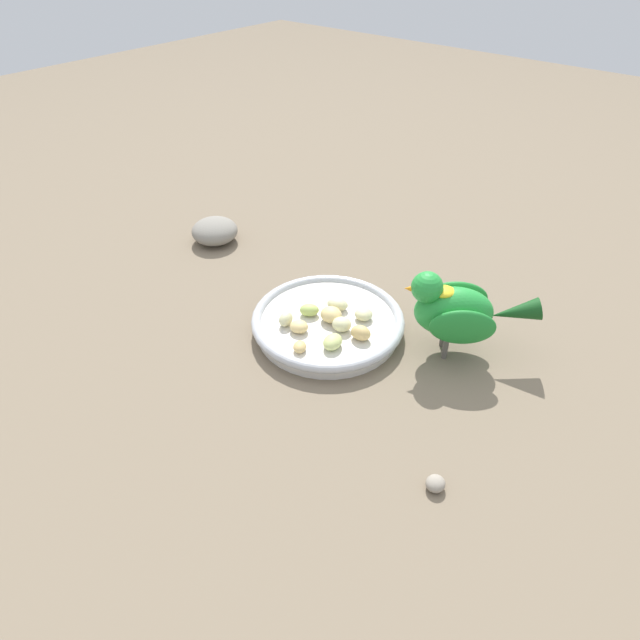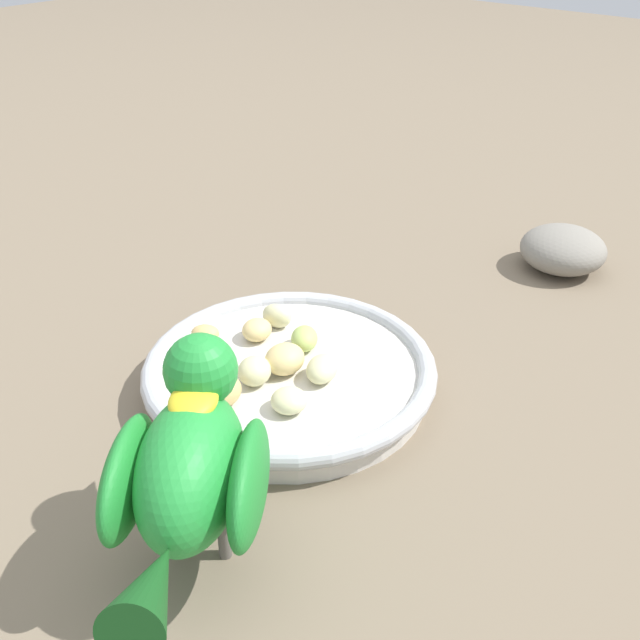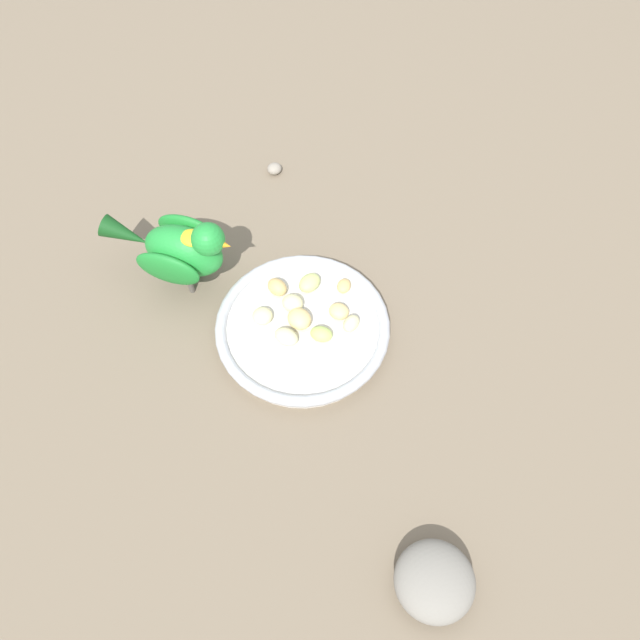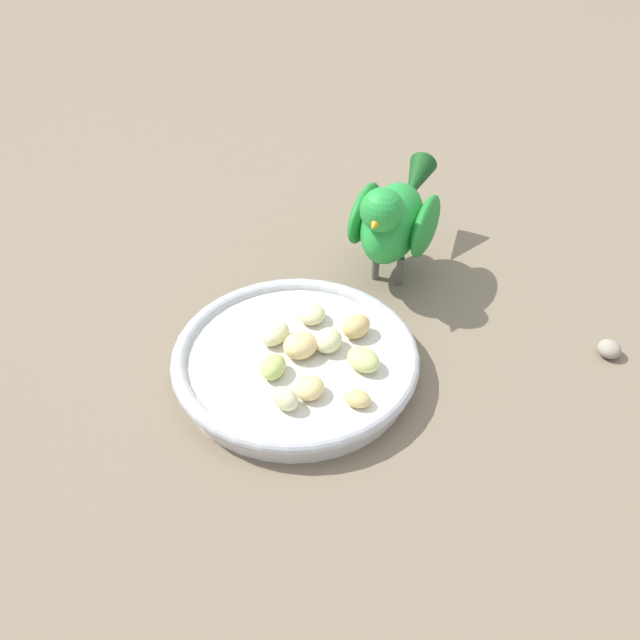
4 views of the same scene
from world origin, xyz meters
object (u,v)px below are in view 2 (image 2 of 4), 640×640
at_px(apple_piece_5, 277,316).
at_px(apple_piece_8, 205,333).
at_px(apple_piece_3, 304,338).
at_px(apple_piece_9, 322,369).
at_px(apple_piece_6, 257,330).
at_px(apple_piece_4, 285,359).
at_px(apple_piece_0, 224,392).
at_px(apple_piece_7, 289,400).
at_px(apple_piece_2, 255,371).
at_px(feeding_bowl, 290,374).
at_px(rock_large, 563,249).
at_px(parrot, 189,468).
at_px(apple_piece_1, 207,362).

height_order(apple_piece_5, apple_piece_8, apple_piece_5).
bearing_deg(apple_piece_3, apple_piece_9, -121.62).
xyz_separation_m(apple_piece_3, apple_piece_8, (-0.05, 0.07, -0.00)).
distance_m(apple_piece_5, apple_piece_6, 0.03).
bearing_deg(apple_piece_4, apple_piece_0, 174.73).
bearing_deg(apple_piece_8, apple_piece_4, -83.56).
xyz_separation_m(apple_piece_0, apple_piece_5, (0.11, 0.05, -0.00)).
height_order(apple_piece_4, apple_piece_7, apple_piece_4).
distance_m(apple_piece_7, apple_piece_9, 0.05).
bearing_deg(apple_piece_8, apple_piece_0, -123.53).
relative_size(apple_piece_2, apple_piece_6, 1.04).
height_order(apple_piece_2, apple_piece_7, apple_piece_2).
bearing_deg(apple_piece_9, apple_piece_6, 83.11).
bearing_deg(apple_piece_0, apple_piece_5, 23.29).
distance_m(feeding_bowl, rock_large, 0.36).
distance_m(feeding_bowl, apple_piece_2, 0.04).
bearing_deg(parrot, apple_piece_2, -4.04).
relative_size(feeding_bowl, rock_large, 2.66).
height_order(apple_piece_6, parrot, parrot).
distance_m(feeding_bowl, apple_piece_1, 0.07).
bearing_deg(apple_piece_8, feeding_bowl, -79.41).
height_order(apple_piece_3, rock_large, rock_large).
bearing_deg(apple_piece_0, parrot, -140.99).
height_order(apple_piece_1, apple_piece_6, apple_piece_1).
xyz_separation_m(apple_piece_0, apple_piece_4, (0.06, -0.01, 0.00)).
distance_m(apple_piece_2, rock_large, 0.40).
bearing_deg(apple_piece_5, apple_piece_4, -132.03).
bearing_deg(apple_piece_1, apple_piece_3, -25.49).
bearing_deg(apple_piece_4, apple_piece_2, 164.05).
distance_m(apple_piece_0, apple_piece_1, 0.05).
bearing_deg(rock_large, apple_piece_4, 168.22).
bearing_deg(rock_large, apple_piece_9, 172.64).
relative_size(apple_piece_0, rock_large, 0.34).
distance_m(apple_piece_4, rock_large, 0.37).
height_order(apple_piece_1, apple_piece_9, same).
xyz_separation_m(feeding_bowl, apple_piece_0, (-0.07, 0.01, 0.02)).
xyz_separation_m(apple_piece_2, apple_piece_5, (0.07, 0.05, -0.00)).
distance_m(apple_piece_6, apple_piece_7, 0.11).
bearing_deg(apple_piece_5, apple_piece_7, -132.88).
relative_size(apple_piece_1, apple_piece_3, 1.13).
distance_m(apple_piece_4, parrot, 0.19).
relative_size(apple_piece_5, apple_piece_8, 1.11).
xyz_separation_m(apple_piece_8, parrot, (-0.16, -0.16, 0.05)).
bearing_deg(apple_piece_9, feeding_bowl, 99.37).
xyz_separation_m(apple_piece_6, rock_large, (0.34, -0.13, -0.01)).
bearing_deg(apple_piece_1, apple_piece_7, -86.24).
xyz_separation_m(apple_piece_3, apple_piece_4, (-0.04, -0.01, 0.00)).
bearing_deg(feeding_bowl, apple_piece_4, -175.36).
height_order(apple_piece_0, apple_piece_5, apple_piece_0).
distance_m(feeding_bowl, apple_piece_3, 0.04).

